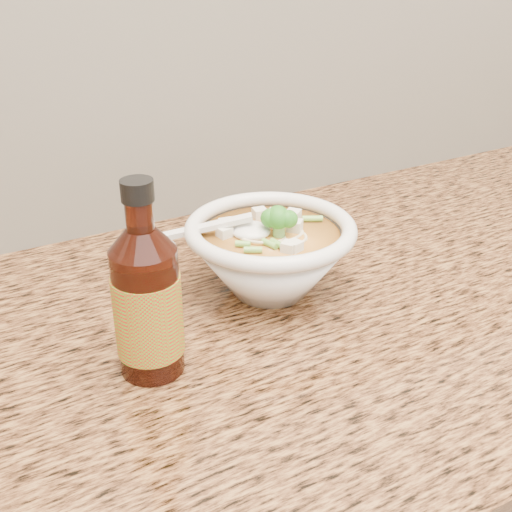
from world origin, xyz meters
TOP-DOWN VIEW (x-y plane):
  - counter_slab at (0.00, 1.68)m, footprint 4.00×0.68m
  - soup_bowl at (-0.05, 1.71)m, footprint 0.23×0.21m
  - hot_sauce_bottle at (-0.24, 1.64)m, footprint 0.09×0.09m

SIDE VIEW (x-z plane):
  - counter_slab at x=0.00m, z-range 0.86..0.90m
  - soup_bowl at x=-0.05m, z-range 0.89..1.01m
  - hot_sauce_bottle at x=-0.24m, z-range 0.87..1.08m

